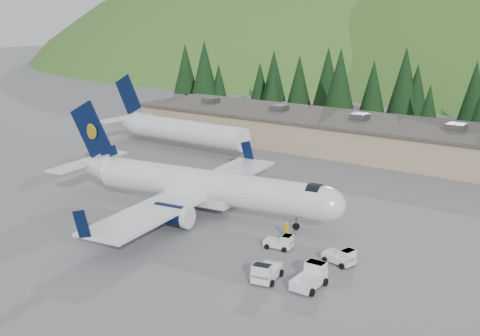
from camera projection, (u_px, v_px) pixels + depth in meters
The scene contains 10 objects.
ground at pixel (208, 214), 66.12m from camera, with size 600.00×600.00×0.00m, color slate.
airliner at pixel (200, 186), 65.80m from camera, with size 34.79×32.78×11.55m.
second_airliner at pixel (173, 129), 96.69m from camera, with size 27.50×11.00×10.05m.
baggage_tug_a at pixel (281, 242), 56.44m from camera, with size 2.82×1.98×1.40m.
baggage_tug_b at pixel (341, 257), 52.90m from camera, with size 3.09×2.20×1.53m.
baggage_tug_c at pixel (311, 277), 48.59m from camera, with size 2.14×3.47×1.84m.
terminal_building at pixel (331, 132), 98.03m from camera, with size 71.00×17.00×6.10m.
baggage_tug_d at pixel (265, 272), 49.56m from camera, with size 2.53×3.55×1.75m.
ramp_worker at pixel (286, 231), 58.62m from camera, with size 0.66×0.43×1.81m, color #DDAC03.
tree_line at pixel (402, 87), 113.34m from camera, with size 112.91×17.89×14.42m.
Camera 1 is at (39.77, -48.58, 21.66)m, focal length 45.00 mm.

